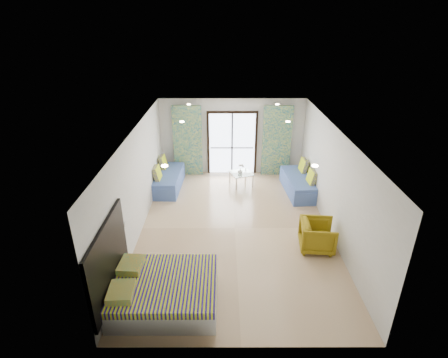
{
  "coord_description": "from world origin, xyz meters",
  "views": [
    {
      "loc": [
        -0.31,
        -7.98,
        5.19
      ],
      "look_at": [
        -0.29,
        0.68,
        1.15
      ],
      "focal_mm": 28.0,
      "sensor_mm": 36.0,
      "label": 1
    }
  ],
  "objects_px": {
    "coffee_table": "(241,174)",
    "bed": "(164,291)",
    "armchair": "(317,234)",
    "daybed_right": "(298,184)",
    "daybed_left": "(169,180)"
  },
  "relations": [
    {
      "from": "bed",
      "to": "coffee_table",
      "type": "height_order",
      "value": "coffee_table"
    },
    {
      "from": "daybed_right",
      "to": "coffee_table",
      "type": "relative_size",
      "value": 2.29
    },
    {
      "from": "bed",
      "to": "daybed_left",
      "type": "height_order",
      "value": "daybed_left"
    },
    {
      "from": "coffee_table",
      "to": "armchair",
      "type": "bearing_deg",
      "value": -64.85
    },
    {
      "from": "bed",
      "to": "coffee_table",
      "type": "distance_m",
      "value": 5.66
    },
    {
      "from": "coffee_table",
      "to": "bed",
      "type": "bearing_deg",
      "value": -108.2
    },
    {
      "from": "daybed_left",
      "to": "armchair",
      "type": "height_order",
      "value": "daybed_left"
    },
    {
      "from": "daybed_right",
      "to": "coffee_table",
      "type": "height_order",
      "value": "daybed_right"
    },
    {
      "from": "daybed_left",
      "to": "daybed_right",
      "type": "distance_m",
      "value": 4.25
    },
    {
      "from": "daybed_left",
      "to": "armchair",
      "type": "distance_m",
      "value": 5.29
    },
    {
      "from": "daybed_right",
      "to": "armchair",
      "type": "bearing_deg",
      "value": -97.0
    },
    {
      "from": "bed",
      "to": "armchair",
      "type": "distance_m",
      "value": 3.89
    },
    {
      "from": "daybed_right",
      "to": "coffee_table",
      "type": "bearing_deg",
      "value": 159.65
    },
    {
      "from": "daybed_right",
      "to": "bed",
      "type": "bearing_deg",
      "value": -130.8
    },
    {
      "from": "daybed_right",
      "to": "armchair",
      "type": "distance_m",
      "value": 3.06
    }
  ]
}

